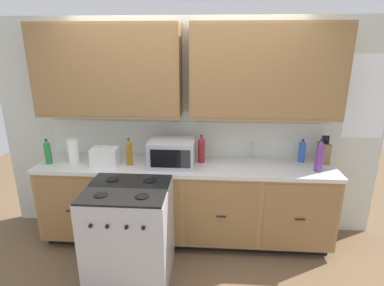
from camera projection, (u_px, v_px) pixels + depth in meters
ground_plane at (183, 255)px, 3.37m from camera, size 8.00×8.00×0.00m
wall_unit at (187, 93)px, 3.34m from camera, size 4.37×0.40×2.47m
counter_run at (186, 202)px, 3.51m from camera, size 3.20×0.64×0.94m
stove_range at (130, 233)px, 2.95m from camera, size 0.76×0.68×0.95m
microwave at (172, 153)px, 3.30m from camera, size 0.48×0.37×0.28m
toaster at (105, 156)px, 3.32m from camera, size 0.28×0.18×0.19m
knife_block at (323, 153)px, 3.38m from camera, size 0.11×0.14×0.31m
sink_faucet at (252, 150)px, 3.49m from camera, size 0.02×0.02×0.20m
paper_towel_roll at (73, 151)px, 3.38m from camera, size 0.12×0.12×0.26m
bottle_red at (201, 149)px, 3.39m from camera, size 0.07×0.07×0.31m
bottle_green at (48, 152)px, 3.35m from camera, size 0.07×0.07×0.28m
bottle_violet at (320, 156)px, 3.14m from camera, size 0.08×0.08×0.34m
bottle_blue at (302, 151)px, 3.40m from camera, size 0.07×0.07×0.26m
bottle_amber at (129, 152)px, 3.31m from camera, size 0.06×0.06×0.30m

